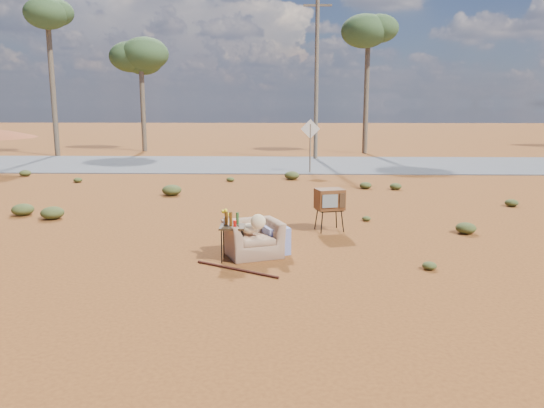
{
  "coord_description": "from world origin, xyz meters",
  "views": [
    {
      "loc": [
        0.59,
        -9.6,
        2.79
      ],
      "look_at": [
        0.28,
        0.92,
        0.8
      ],
      "focal_mm": 35.0,
      "sensor_mm": 36.0,
      "label": 1
    }
  ],
  "objects": [
    {
      "name": "scrub_patch",
      "position": [
        -0.82,
        4.41,
        0.14
      ],
      "size": [
        17.49,
        8.07,
        0.33
      ],
      "color": "#464B21",
      "rests_on": "ground"
    },
    {
      "name": "eucalyptus_left",
      "position": [
        -12.0,
        19.0,
        6.92
      ],
      "size": [
        3.2,
        3.2,
        8.1
      ],
      "color": "brown",
      "rests_on": "ground"
    },
    {
      "name": "utility_pole_center",
      "position": [
        2.0,
        17.5,
        4.15
      ],
      "size": [
        1.4,
        0.2,
        8.0
      ],
      "color": "brown",
      "rests_on": "ground"
    },
    {
      "name": "eucalyptus_near_left",
      "position": [
        -8.0,
        22.0,
        5.45
      ],
      "size": [
        3.2,
        3.2,
        6.6
      ],
      "color": "brown",
      "rests_on": "ground"
    },
    {
      "name": "road_sign",
      "position": [
        1.5,
        12.0,
        1.5
      ],
      "size": [
        0.78,
        0.06,
        2.19
      ],
      "color": "brown",
      "rests_on": "ground"
    },
    {
      "name": "ground",
      "position": [
        0.0,
        0.0,
        0.0
      ],
      "size": [
        140.0,
        140.0,
        0.0
      ],
      "primitive_type": "plane",
      "color": "brown",
      "rests_on": "ground"
    },
    {
      "name": "side_table",
      "position": [
        -0.43,
        -0.35,
        0.66
      ],
      "size": [
        0.45,
        0.45,
        0.91
      ],
      "rotation": [
        0.0,
        0.0,
        0.02
      ],
      "color": "#362413",
      "rests_on": "ground"
    },
    {
      "name": "armchair",
      "position": [
        0.03,
        0.01,
        0.41
      ],
      "size": [
        1.3,
        1.13,
        0.88
      ],
      "rotation": [
        0.0,
        0.0,
        0.38
      ],
      "color": "#956E51",
      "rests_on": "ground"
    },
    {
      "name": "eucalyptus_center",
      "position": [
        5.0,
        21.0,
        6.43
      ],
      "size": [
        3.2,
        3.2,
        7.6
      ],
      "color": "brown",
      "rests_on": "ground"
    },
    {
      "name": "tv_unit",
      "position": [
        1.53,
        1.96,
        0.7
      ],
      "size": [
        0.69,
        0.61,
        0.95
      ],
      "rotation": [
        0.0,
        0.0,
        0.28
      ],
      "color": "black",
      "rests_on": "ground"
    },
    {
      "name": "rusty_bar",
      "position": [
        -0.27,
        -0.97,
        0.02
      ],
      "size": [
        1.47,
        0.89,
        0.04
      ],
      "primitive_type": "cylinder",
      "rotation": [
        0.0,
        1.57,
        -0.53
      ],
      "color": "#4D1D14",
      "rests_on": "ground"
    },
    {
      "name": "highway",
      "position": [
        0.0,
        15.0,
        0.02
      ],
      "size": [
        140.0,
        7.0,
        0.04
      ],
      "primitive_type": "cube",
      "color": "#565659",
      "rests_on": "ground"
    }
  ]
}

